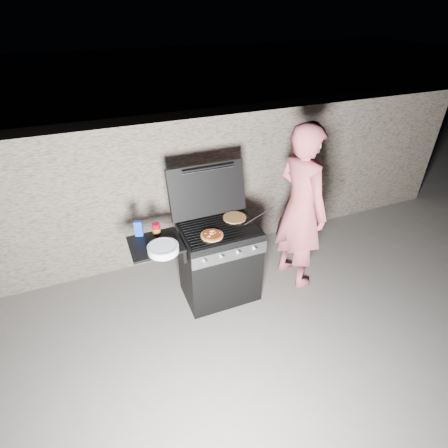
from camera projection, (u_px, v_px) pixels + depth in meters
name	position (u px, v px, depth m)	size (l,w,h in m)	color
ground	(220.00, 293.00, 4.09)	(50.00, 50.00, 0.00)	slate
stone_wall	(189.00, 187.00, 4.42)	(8.00, 0.35, 1.80)	gray
gas_grill	(198.00, 268.00, 3.76)	(1.34, 0.79, 0.91)	black
pizza_topped	(212.00, 235.00, 3.47)	(0.23, 0.23, 0.03)	tan
pizza_plain	(235.00, 218.00, 3.76)	(0.25, 0.25, 0.01)	tan
sauce_jar	(156.00, 229.00, 3.49)	(0.08, 0.08, 0.12)	#960011
blue_carton	(139.00, 228.00, 3.46)	(0.08, 0.04, 0.17)	#0D34A7
plate_stack	(163.00, 249.00, 3.26)	(0.29, 0.29, 0.07)	white
person	(301.00, 208.00, 3.84)	(0.70, 0.46, 1.93)	#B5505B
tongs	(259.00, 216.00, 3.72)	(0.01, 0.01, 0.41)	black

